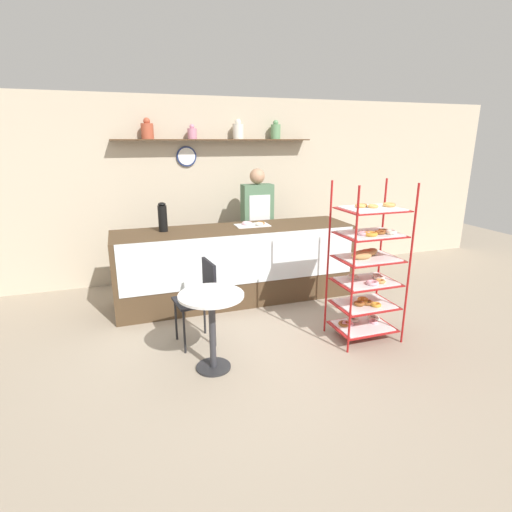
{
  "coord_description": "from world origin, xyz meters",
  "views": [
    {
      "loc": [
        -1.39,
        -3.62,
        2.09
      ],
      "look_at": [
        0.0,
        0.45,
        0.84
      ],
      "focal_mm": 28.0,
      "sensor_mm": 36.0,
      "label": 1
    }
  ],
  "objects_px": {
    "cafe_chair": "(201,293)",
    "donut_tray_counter": "(253,224)",
    "cafe_table": "(212,314)",
    "pastry_rack": "(367,269)",
    "coffee_carafe": "(163,217)",
    "person_worker": "(257,222)"
  },
  "relations": [
    {
      "from": "pastry_rack",
      "to": "cafe_chair",
      "type": "bearing_deg",
      "value": 164.55
    },
    {
      "from": "pastry_rack",
      "to": "person_worker",
      "type": "bearing_deg",
      "value": 103.91
    },
    {
      "from": "person_worker",
      "to": "donut_tray_counter",
      "type": "xyz_separation_m",
      "value": [
        -0.22,
        -0.49,
        0.07
      ]
    },
    {
      "from": "cafe_chair",
      "to": "donut_tray_counter",
      "type": "bearing_deg",
      "value": 132.59
    },
    {
      "from": "cafe_table",
      "to": "pastry_rack",
      "type": "bearing_deg",
      "value": 3.09
    },
    {
      "from": "pastry_rack",
      "to": "donut_tray_counter",
      "type": "xyz_separation_m",
      "value": [
        -0.74,
        1.58,
        0.22
      ]
    },
    {
      "from": "pastry_rack",
      "to": "coffee_carafe",
      "type": "xyz_separation_m",
      "value": [
        -1.92,
        1.62,
        0.38
      ]
    },
    {
      "from": "cafe_chair",
      "to": "donut_tray_counter",
      "type": "relative_size",
      "value": 1.98
    },
    {
      "from": "coffee_carafe",
      "to": "pastry_rack",
      "type": "bearing_deg",
      "value": -40.22
    },
    {
      "from": "pastry_rack",
      "to": "coffee_carafe",
      "type": "distance_m",
      "value": 2.54
    },
    {
      "from": "coffee_carafe",
      "to": "cafe_table",
      "type": "bearing_deg",
      "value": -82.72
    },
    {
      "from": "cafe_table",
      "to": "person_worker",
      "type": "bearing_deg",
      "value": 61.29
    },
    {
      "from": "person_worker",
      "to": "pastry_rack",
      "type": "bearing_deg",
      "value": -76.09
    },
    {
      "from": "coffee_carafe",
      "to": "donut_tray_counter",
      "type": "xyz_separation_m",
      "value": [
        1.18,
        -0.04,
        -0.16
      ]
    },
    {
      "from": "pastry_rack",
      "to": "cafe_chair",
      "type": "distance_m",
      "value": 1.76
    },
    {
      "from": "cafe_table",
      "to": "donut_tray_counter",
      "type": "bearing_deg",
      "value": 60.12
    },
    {
      "from": "person_worker",
      "to": "cafe_chair",
      "type": "distance_m",
      "value": 2.02
    },
    {
      "from": "person_worker",
      "to": "donut_tray_counter",
      "type": "distance_m",
      "value": 0.55
    },
    {
      "from": "pastry_rack",
      "to": "cafe_table",
      "type": "height_order",
      "value": "pastry_rack"
    },
    {
      "from": "pastry_rack",
      "to": "donut_tray_counter",
      "type": "bearing_deg",
      "value": 115.03
    },
    {
      "from": "coffee_carafe",
      "to": "donut_tray_counter",
      "type": "bearing_deg",
      "value": -1.98
    },
    {
      "from": "cafe_table",
      "to": "cafe_chair",
      "type": "height_order",
      "value": "cafe_chair"
    }
  ]
}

